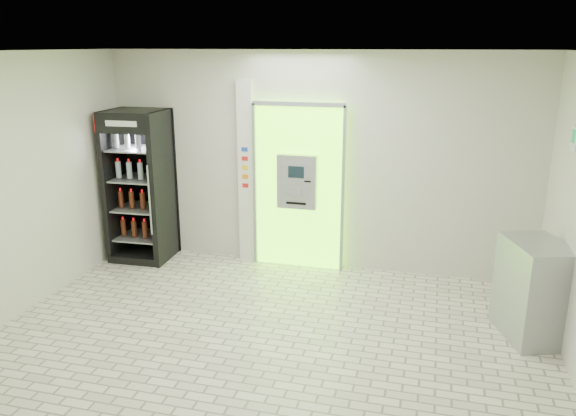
% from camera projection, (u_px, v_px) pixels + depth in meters
% --- Properties ---
extents(ground, '(6.00, 6.00, 0.00)m').
position_uv_depth(ground, '(262.00, 350.00, 5.84)').
color(ground, beige).
rests_on(ground, ground).
extents(room_shell, '(6.00, 6.00, 6.00)m').
position_uv_depth(room_shell, '(259.00, 178.00, 5.33)').
color(room_shell, beige).
rests_on(room_shell, ground).
extents(atm_assembly, '(1.30, 0.24, 2.33)m').
position_uv_depth(atm_assembly, '(299.00, 186.00, 7.80)').
color(atm_assembly, '#74FF15').
rests_on(atm_assembly, ground).
extents(pillar, '(0.22, 0.11, 2.60)m').
position_uv_depth(pillar, '(246.00, 173.00, 7.99)').
color(pillar, silver).
rests_on(pillar, ground).
extents(beverage_cooler, '(0.85, 0.79, 2.18)m').
position_uv_depth(beverage_cooler, '(141.00, 189.00, 8.15)').
color(beverage_cooler, black).
rests_on(beverage_cooler, ground).
extents(steel_cabinet, '(0.79, 0.94, 1.08)m').
position_uv_depth(steel_cabinet, '(533.00, 290.00, 5.99)').
color(steel_cabinet, '#989A9F').
rests_on(steel_cabinet, ground).
extents(exit_sign, '(0.02, 0.22, 0.26)m').
position_uv_depth(exit_sign, '(574.00, 139.00, 5.81)').
color(exit_sign, white).
rests_on(exit_sign, room_shell).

